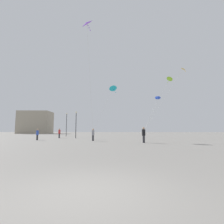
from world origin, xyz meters
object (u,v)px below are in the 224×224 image
at_px(person_in_grey, 93,134).
at_px(kite_cobalt_diamond, 158,98).
at_px(person_in_blue, 37,134).
at_px(person_in_red, 59,133).
at_px(kite_lime_diamond, 169,79).
at_px(lamppost_west, 67,121).
at_px(kite_cyan_diamond, 113,88).
at_px(building_left_hall, 36,123).
at_px(kite_amber_diamond, 183,70).
at_px(lamppost_east, 76,120).
at_px(kite_violet_diamond, 87,24).
at_px(person_in_black, 144,134).

distance_m(person_in_grey, kite_cobalt_diamond, 21.89).
distance_m(person_in_blue, person_in_grey, 8.51).
distance_m(person_in_red, kite_lime_diamond, 21.54).
distance_m(person_in_blue, lamppost_west, 15.00).
bearing_deg(kite_lime_diamond, person_in_blue, -175.42).
bearing_deg(kite_cyan_diamond, building_left_hall, 124.95).
height_order(person_in_grey, kite_amber_diamond, kite_amber_diamond).
height_order(kite_cobalt_diamond, lamppost_west, kite_cobalt_diamond).
relative_size(kite_lime_diamond, kite_cobalt_diamond, 0.43).
height_order(person_in_grey, lamppost_east, lamppost_east).
distance_m(kite_amber_diamond, lamppost_east, 21.01).
bearing_deg(person_in_blue, lamppost_east, -143.69).
height_order(person_in_blue, kite_amber_diamond, kite_amber_diamond).
xyz_separation_m(person_in_red, kite_cyan_diamond, (10.19, -7.00, 6.66)).
bearing_deg(kite_cobalt_diamond, building_left_hall, 140.62).
distance_m(person_in_grey, lamppost_west, 18.56).
bearing_deg(kite_violet_diamond, kite_cobalt_diamond, 61.17).
xyz_separation_m(person_in_grey, person_in_black, (6.32, -3.39, 0.07)).
bearing_deg(person_in_red, kite_cobalt_diamond, 111.21).
height_order(person_in_blue, person_in_grey, person_in_grey).
relative_size(kite_lime_diamond, building_left_hall, 0.60).
height_order(person_in_black, kite_lime_diamond, kite_lime_diamond).
distance_m(person_in_blue, kite_lime_diamond, 21.70).
relative_size(person_in_black, building_left_hall, 0.13).
height_order(kite_cobalt_diamond, lamppost_east, kite_cobalt_diamond).
relative_size(person_in_blue, person_in_red, 0.93).
distance_m(person_in_black, kite_amber_diamond, 17.01).
xyz_separation_m(person_in_red, kite_lime_diamond, (19.06, -5.43, 8.45)).
relative_size(person_in_black, kite_cobalt_diamond, 0.09).
xyz_separation_m(person_in_blue, person_in_black, (14.70, -4.90, 0.08)).
bearing_deg(kite_cyan_diamond, kite_cobalt_diamond, 55.12).
bearing_deg(kite_cobalt_diamond, lamppost_west, 179.12).
bearing_deg(person_in_grey, building_left_hall, 160.68).
bearing_deg(person_in_grey, lamppost_east, 157.74).
xyz_separation_m(kite_cyan_diamond, lamppost_east, (-6.84, 5.91, -4.33)).
relative_size(person_in_blue, kite_amber_diamond, 0.14).
height_order(person_in_red, person_in_grey, person_in_red).
height_order(person_in_red, kite_lime_diamond, kite_lime_diamond).
distance_m(person_in_red, kite_cobalt_diamond, 22.97).
distance_m(kite_amber_diamond, kite_cobalt_diamond, 10.39).
xyz_separation_m(person_in_red, person_in_grey, (7.53, -8.53, -0.05)).
height_order(person_in_red, kite_amber_diamond, kite_amber_diamond).
bearing_deg(building_left_hall, kite_amber_diamond, -44.44).
bearing_deg(person_in_red, person_in_grey, 42.56).
relative_size(person_in_red, kite_violet_diamond, 0.15).
bearing_deg(person_in_red, kite_violet_diamond, 27.90).
relative_size(person_in_blue, building_left_hall, 0.12).
height_order(lamppost_east, lamppost_west, lamppost_west).
bearing_deg(kite_amber_diamond, person_in_black, -131.57).
distance_m(person_in_red, lamppost_west, 8.24).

